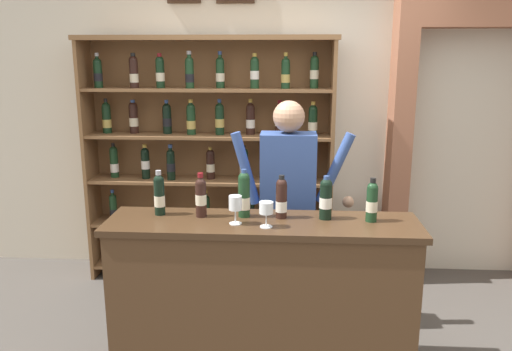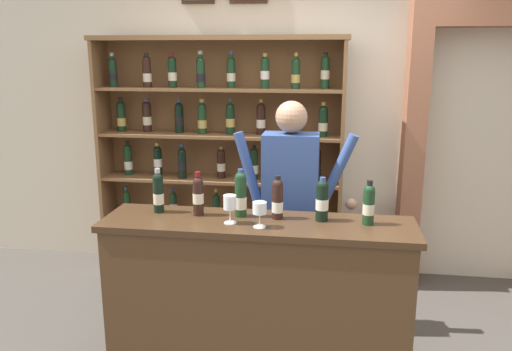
% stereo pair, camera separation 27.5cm
% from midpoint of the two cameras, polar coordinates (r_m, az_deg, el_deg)
% --- Properties ---
extents(back_wall, '(12.00, 0.19, 3.55)m').
position_cam_midpoint_polar(back_wall, '(4.65, 2.10, 11.00)').
color(back_wall, beige).
rests_on(back_wall, ground).
extents(wine_shelf, '(2.16, 0.34, 2.11)m').
position_cam_midpoint_polar(wine_shelf, '(4.48, -6.99, 2.45)').
color(wine_shelf, brown).
rests_on(wine_shelf, ground).
extents(archway_doorway, '(1.44, 0.45, 2.48)m').
position_cam_midpoint_polar(archway_doorway, '(4.77, 21.40, 5.70)').
color(archway_doorway, '#935B42').
rests_on(archway_doorway, ground).
extents(tasting_counter, '(1.89, 0.48, 0.99)m').
position_cam_midpoint_polar(tasting_counter, '(3.28, -1.78, -13.37)').
color(tasting_counter, '#4C331E').
rests_on(tasting_counter, ground).
extents(shopkeeper, '(0.87, 0.22, 1.66)m').
position_cam_midpoint_polar(shopkeeper, '(3.60, 1.38, -1.91)').
color(shopkeeper, '#2D3347').
rests_on(shopkeeper, ground).
extents(tasting_bottle_grappa, '(0.07, 0.07, 0.28)m').
position_cam_midpoint_polar(tasting_bottle_grappa, '(3.26, -13.08, -2.06)').
color(tasting_bottle_grappa, black).
rests_on(tasting_bottle_grappa, tasting_counter).
extents(tasting_bottle_bianco, '(0.07, 0.07, 0.28)m').
position_cam_midpoint_polar(tasting_bottle_bianco, '(3.17, -8.62, -2.29)').
color(tasting_bottle_bianco, black).
rests_on(tasting_bottle_bianco, tasting_counter).
extents(tasting_bottle_prosecco, '(0.07, 0.07, 0.30)m').
position_cam_midpoint_polar(tasting_bottle_prosecco, '(3.14, -3.85, -2.16)').
color(tasting_bottle_prosecco, '#19381E').
rests_on(tasting_bottle_prosecco, tasting_counter).
extents(tasting_bottle_riserva, '(0.07, 0.07, 0.27)m').
position_cam_midpoint_polar(tasting_bottle_riserva, '(3.11, 0.32, -2.56)').
color(tasting_bottle_riserva, black).
rests_on(tasting_bottle_riserva, tasting_counter).
extents(tasting_bottle_rosso, '(0.08, 0.08, 0.27)m').
position_cam_midpoint_polar(tasting_bottle_rosso, '(3.11, 5.26, -2.53)').
color(tasting_bottle_rosso, black).
rests_on(tasting_bottle_rosso, tasting_counter).
extents(tasting_bottle_brunello, '(0.07, 0.07, 0.27)m').
position_cam_midpoint_polar(tasting_bottle_brunello, '(3.10, 10.30, -2.83)').
color(tasting_bottle_brunello, '#19381E').
rests_on(tasting_bottle_brunello, tasting_counter).
extents(wine_glass_right, '(0.08, 0.08, 0.17)m').
position_cam_midpoint_polar(wine_glass_right, '(3.02, -4.93, -3.20)').
color(wine_glass_right, silver).
rests_on(wine_glass_right, tasting_counter).
extents(wine_glass_left, '(0.08, 0.08, 0.15)m').
position_cam_midpoint_polar(wine_glass_left, '(2.96, -1.53, -3.81)').
color(wine_glass_left, silver).
rests_on(wine_glass_left, tasting_counter).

